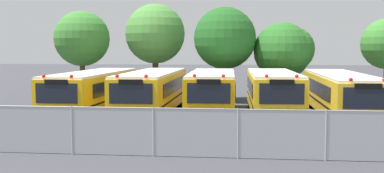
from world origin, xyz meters
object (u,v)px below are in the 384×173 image
school_bus_2 (212,91)px  traffic_cone (149,141)px  school_bus_3 (273,92)px  tree_1 (155,33)px  school_bus_4 (340,93)px  tree_0 (82,38)px  school_bus_1 (153,91)px  tree_2 (224,37)px  tree_3 (286,50)px  school_bus_0 (94,90)px

school_bus_2 → traffic_cone: (-1.78, -9.08, -1.00)m
school_bus_3 → traffic_cone: size_ratio=13.81×
school_bus_2 → tree_1: bearing=-63.3°
school_bus_4 → tree_1: (-11.94, 9.37, 3.59)m
school_bus_4 → tree_0: size_ratio=1.76×
school_bus_1 → tree_2: size_ratio=1.56×
school_bus_2 → tree_1: tree_1 is taller
school_bus_4 → tree_3: bearing=-73.6°
tree_0 → traffic_cone: size_ratio=9.42×
school_bus_2 → traffic_cone: bearing=77.6°
school_bus_4 → traffic_cone: (-8.74, -9.08, -0.98)m
school_bus_3 → tree_3: tree_3 is taller
school_bus_2 → tree_3: bearing=-122.4°
traffic_cone → tree_1: bearing=99.9°
tree_1 → tree_2: 5.75m
school_bus_3 → school_bus_4: size_ratio=0.83×
school_bus_4 → tree_3: 8.49m
school_bus_2 → tree_2: 8.06m
tree_0 → tree_3: bearing=-1.0°
school_bus_1 → school_bus_3: 6.72m
school_bus_0 → school_bus_2: bearing=-178.2°
traffic_cone → tree_0: bearing=116.5°
school_bus_0 → traffic_cone: school_bus_0 is taller
tree_2 → tree_3: size_ratio=1.19×
traffic_cone → tree_2: bearing=82.5°
school_bus_4 → tree_3: tree_3 is taller
school_bus_3 → tree_2: size_ratio=1.44×
school_bus_2 → tree_3: tree_3 is taller
tree_0 → tree_1: size_ratio=0.92×
school_bus_1 → tree_2: tree_2 is taller
school_bus_4 → tree_1: size_ratio=1.62×
school_bus_0 → school_bus_1: 3.40m
school_bus_1 → tree_3: (8.13, 7.84, 2.24)m
tree_0 → traffic_cone: tree_0 is taller
school_bus_2 → tree_1: size_ratio=1.31×
tree_2 → traffic_cone: size_ratio=9.59×
school_bus_2 → traffic_cone: size_ratio=13.40×
school_bus_1 → tree_2: 8.86m
school_bus_1 → tree_0: tree_0 is taller
school_bus_1 → school_bus_2: bearing=179.9°
school_bus_0 → tree_1: (1.80, 9.43, 3.58)m
school_bus_0 → tree_1: tree_1 is taller
school_bus_3 → tree_2: (-2.95, 7.17, 3.23)m
school_bus_0 → tree_1: size_ratio=1.47×
school_bus_0 → school_bus_2: (6.79, 0.06, 0.01)m
school_bus_0 → traffic_cone: 10.36m
school_bus_0 → tree_3: bearing=-144.2°
school_bus_1 → tree_0: (-6.98, 8.11, 3.18)m
school_bus_4 → tree_1: bearing=-37.4°
tree_2 → tree_3: bearing=6.6°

